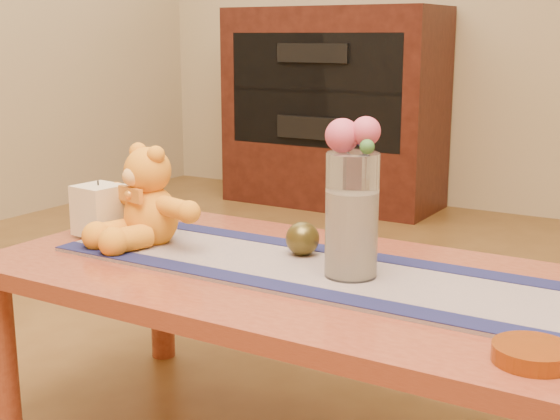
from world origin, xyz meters
The scene contains 23 objects.
coffee_table_top centered at (0.00, 0.00, 0.43)m, with size 1.40×0.70×0.04m, color maroon.
table_leg_fl centered at (-0.64, -0.29, 0.21)m, with size 0.07×0.07×0.41m, color maroon.
table_leg_bl centered at (-0.64, 0.29, 0.21)m, with size 0.07×0.07×0.41m, color maroon.
persian_runner centered at (0.02, 0.01, 0.45)m, with size 1.20×0.35×0.01m, color #1C1B4E.
runner_border_near centered at (0.03, -0.13, 0.46)m, with size 1.20×0.06×0.00m, color #161842.
runner_border_far centered at (0.02, 0.16, 0.46)m, with size 1.20×0.06×0.00m, color #161842.
teddy_bear centered at (-0.42, 0.00, 0.57)m, with size 0.33×0.27×0.23m, color orange, non-canonical shape.
pillar_candle centered at (-0.58, -0.01, 0.52)m, with size 0.10×0.10×0.13m, color beige.
candle_wick centered at (-0.58, -0.01, 0.59)m, with size 0.00×0.00×0.01m, color black.
glass_vase centered at (0.12, 0.00, 0.59)m, with size 0.11×0.11×0.26m, color silver.
potpourri_fill centered at (0.12, 0.00, 0.55)m, with size 0.09×0.09×0.18m, color beige.
rose_left centered at (0.10, -0.01, 0.75)m, with size 0.07×0.07×0.07m, color #BF435D.
rose_right centered at (0.15, 0.01, 0.76)m, with size 0.06×0.06×0.06m, color #BF435D.
blue_flower_back centered at (0.13, 0.04, 0.75)m, with size 0.04×0.04×0.04m, color #435392.
blue_flower_side centered at (0.09, 0.02, 0.74)m, with size 0.04×0.04×0.04m, color #435392.
leaf_sprig centered at (0.16, -0.02, 0.74)m, with size 0.03×0.03×0.03m, color #33662D.
bronze_ball centered at (-0.04, 0.09, 0.50)m, with size 0.08×0.08×0.08m, color #453C17.
amber_dish centered at (0.55, -0.23, 0.46)m, with size 0.13×0.13×0.03m, color #BF5914.
media_cabinet centered at (-1.20, 2.48, 0.55)m, with size 1.20×0.50×1.10m, color black.
cabinet_cavity centered at (-1.20, 2.25, 0.66)m, with size 1.02×0.03×0.61m, color black.
cabinet_shelf centered at (-1.20, 2.33, 0.66)m, with size 1.02×0.20×0.03m, color black.
stereo_upper centered at (-1.20, 2.35, 0.86)m, with size 0.42×0.28×0.10m, color black.
stereo_lower centered at (-1.20, 2.35, 0.46)m, with size 0.42×0.28×0.12m, color black.
Camera 1 is at (0.79, -1.39, 0.95)m, focal length 49.29 mm.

